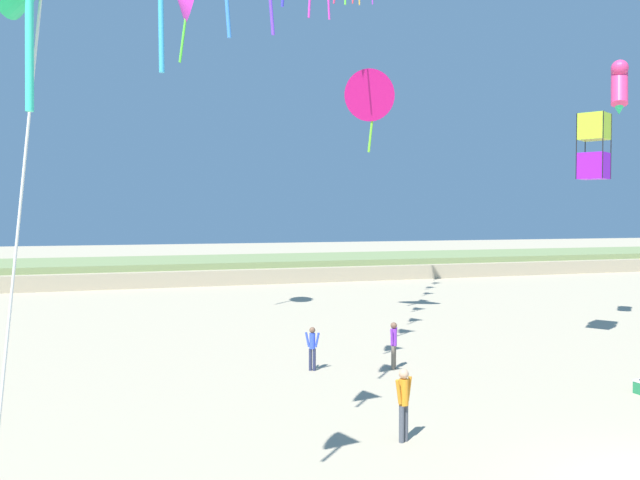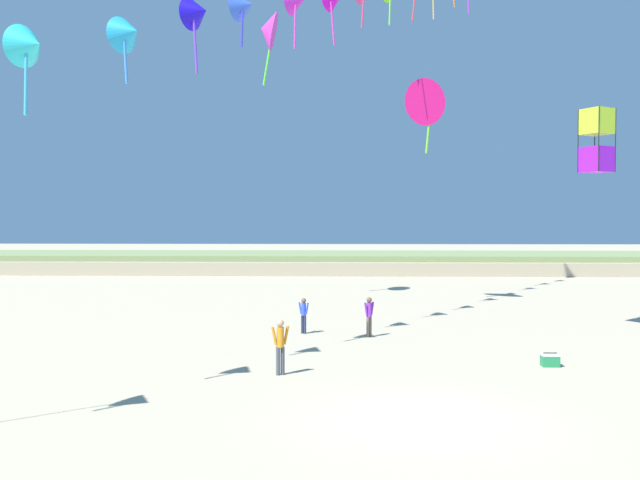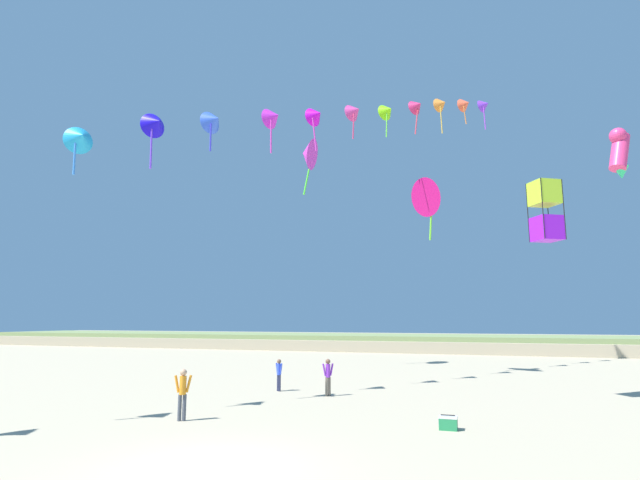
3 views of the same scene
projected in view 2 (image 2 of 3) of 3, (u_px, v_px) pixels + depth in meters
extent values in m
plane|color=tan|center=(421.00, 419.00, 16.54)|extent=(240.00, 240.00, 0.00)
cube|color=tan|center=(362.00, 265.00, 65.00)|extent=(120.00, 13.96, 1.18)
cube|color=#7A8E56|center=(362.00, 257.00, 64.98)|extent=(120.00, 11.86, 0.67)
cylinder|color=#474C56|center=(283.00, 361.00, 21.31)|extent=(0.13, 0.13, 0.88)
cylinder|color=#474C56|center=(278.00, 361.00, 21.24)|extent=(0.13, 0.13, 0.88)
cylinder|color=orange|center=(280.00, 337.00, 21.25)|extent=(0.23, 0.23, 0.63)
cylinder|color=orange|center=(286.00, 335.00, 21.34)|extent=(0.23, 0.18, 0.60)
cylinder|color=orange|center=(274.00, 336.00, 21.16)|extent=(0.23, 0.18, 0.60)
sphere|color=tan|center=(280.00, 323.00, 21.24)|extent=(0.24, 0.24, 0.24)
cylinder|color=#726656|center=(368.00, 327.00, 28.14)|extent=(0.12, 0.12, 0.84)
cylinder|color=#726656|center=(370.00, 327.00, 28.25)|extent=(0.12, 0.12, 0.84)
cylinder|color=purple|center=(369.00, 310.00, 28.17)|extent=(0.22, 0.22, 0.59)
cylinder|color=purple|center=(366.00, 309.00, 28.04)|extent=(0.20, 0.20, 0.56)
cylinder|color=purple|center=(372.00, 308.00, 28.30)|extent=(0.20, 0.20, 0.56)
sphere|color=brown|center=(369.00, 300.00, 28.16)|extent=(0.23, 0.23, 0.23)
cylinder|color=#282D4C|center=(305.00, 325.00, 28.98)|extent=(0.11, 0.11, 0.77)
cylinder|color=#282D4C|center=(302.00, 324.00, 29.06)|extent=(0.11, 0.11, 0.77)
cylinder|color=blue|center=(304.00, 309.00, 29.00)|extent=(0.20, 0.20, 0.55)
cylinder|color=blue|center=(307.00, 309.00, 28.90)|extent=(0.20, 0.16, 0.52)
cylinder|color=blue|center=(300.00, 308.00, 29.10)|extent=(0.20, 0.16, 0.52)
sphere|color=brown|center=(304.00, 300.00, 28.99)|extent=(0.21, 0.21, 0.21)
cone|color=#27CADC|center=(31.00, 45.00, 17.17)|extent=(1.17, 1.32, 1.13)
cylinder|color=#39ABE5|center=(26.00, 84.00, 17.07)|extent=(0.09, 0.18, 1.59)
cone|color=#1E9EDD|center=(129.00, 33.00, 20.07)|extent=(1.22, 1.33, 1.13)
cylinder|color=#3983E5|center=(126.00, 62.00, 19.97)|extent=(0.16, 0.12, 1.31)
cone|color=#170BD9|center=(198.00, 12.00, 22.47)|extent=(1.17, 1.32, 1.12)
cylinder|color=#6C39E5|center=(195.00, 46.00, 22.37)|extent=(0.20, 0.18, 1.85)
cone|color=blue|center=(244.00, 6.00, 25.17)|extent=(1.15, 1.32, 1.15)
cylinder|color=#3A39E5|center=(242.00, 29.00, 25.07)|extent=(0.14, 0.21, 1.32)
cone|color=#BF23C6|center=(297.00, 1.00, 28.04)|extent=(1.10, 1.30, 1.14)
cylinder|color=#E539C3|center=(295.00, 27.00, 27.94)|extent=(0.13, 0.24, 1.76)
cylinder|color=#E539BE|center=(333.00, 23.00, 30.34)|extent=(0.24, 0.24, 1.90)
cylinder|color=#E5396E|center=(363.00, 11.00, 33.31)|extent=(0.19, 0.24, 1.58)
cylinder|color=#67E539|center=(390.00, 10.00, 36.00)|extent=(0.13, 0.14, 1.66)
cylinder|color=#E5394A|center=(414.00, 4.00, 38.80)|extent=(0.29, 0.24, 1.96)
cylinder|color=gold|center=(433.00, 1.00, 41.61)|extent=(0.15, 0.09, 2.18)
cone|color=#E735C2|center=(268.00, 30.00, 40.12)|extent=(1.38, 2.49, 2.55)
cone|color=#4DE52D|center=(268.00, 30.00, 40.12)|extent=(0.81, 1.37, 1.41)
cylinder|color=#4DE52D|center=(268.00, 61.00, 40.17)|extent=(0.56, 0.52, 2.92)
cone|color=#CE126D|center=(429.00, 101.00, 38.46)|extent=(2.98, 2.81, 2.78)
cone|color=#72E52D|center=(429.00, 101.00, 38.46)|extent=(1.67, 1.59, 1.54)
cylinder|color=#72E52D|center=(428.00, 131.00, 38.51)|extent=(0.33, 0.31, 2.56)
cube|color=#9619E3|center=(596.00, 160.00, 29.13)|extent=(1.45, 1.45, 1.09)
cube|color=#B7E52D|center=(597.00, 122.00, 29.08)|extent=(1.45, 1.45, 1.09)
cylinder|color=black|center=(578.00, 141.00, 29.31)|extent=(0.04, 0.04, 2.72)
cylinder|color=black|center=(599.00, 139.00, 28.38)|extent=(0.04, 0.04, 2.72)
cylinder|color=black|center=(615.00, 140.00, 28.90)|extent=(0.04, 0.04, 2.72)
cylinder|color=black|center=(595.00, 143.00, 29.82)|extent=(0.04, 0.04, 2.72)
cube|color=#23844C|center=(550.00, 361.00, 22.52)|extent=(0.56, 0.40, 0.36)
cube|color=silver|center=(550.00, 355.00, 22.52)|extent=(0.58, 0.41, 0.06)
cylinder|color=black|center=(550.00, 353.00, 22.52)|extent=(0.45, 0.03, 0.03)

